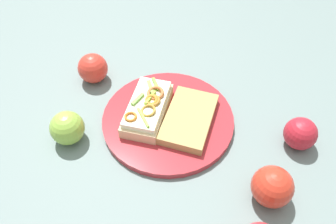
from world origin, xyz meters
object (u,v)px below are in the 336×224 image
(apple_0, at_px, (300,134))
(apple_2, at_px, (272,187))
(bread_slice_side, at_px, (189,119))
(plate, at_px, (168,120))
(sandwich, at_px, (148,108))
(apple_4, at_px, (67,127))
(apple_3, at_px, (93,68))

(apple_0, distance_m, apple_2, 0.16)
(apple_0, bearing_deg, bread_slice_side, 66.00)
(plate, height_order, apple_2, apple_2)
(sandwich, bearing_deg, apple_4, 122.39)
(apple_3, height_order, apple_4, same)
(apple_2, bearing_deg, apple_4, 58.53)
(bread_slice_side, xyz_separation_m, apple_4, (0.02, 0.27, 0.01))
(plate, height_order, apple_3, apple_3)
(apple_2, distance_m, apple_4, 0.44)
(bread_slice_side, distance_m, apple_3, 0.29)
(apple_0, relative_size, apple_2, 0.88)
(sandwich, bearing_deg, apple_0, -88.47)
(plate, xyz_separation_m, apple_4, (0.00, 0.22, 0.03))
(plate, bearing_deg, apple_0, -114.36)
(apple_2, bearing_deg, bread_slice_side, 27.75)
(apple_0, height_order, apple_3, apple_3)
(sandwich, bearing_deg, apple_3, 61.11)
(apple_0, height_order, apple_4, apple_4)
(bread_slice_side, bearing_deg, apple_3, 74.20)
(apple_3, relative_size, apple_4, 1.00)
(apple_3, bearing_deg, plate, -139.53)
(plate, distance_m, apple_4, 0.23)
(apple_2, bearing_deg, apple_0, -45.99)
(apple_2, xyz_separation_m, apple_4, (0.23, 0.38, -0.00))
(apple_3, bearing_deg, bread_slice_side, -135.65)
(apple_0, height_order, apple_2, apple_2)
(sandwich, distance_m, bread_slice_side, 0.10)
(sandwich, relative_size, apple_0, 2.58)
(apple_2, relative_size, apple_3, 1.07)
(sandwich, xyz_separation_m, bread_slice_side, (-0.04, -0.09, -0.01))
(sandwich, bearing_deg, bread_slice_side, -90.10)
(plate, bearing_deg, apple_2, -146.28)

